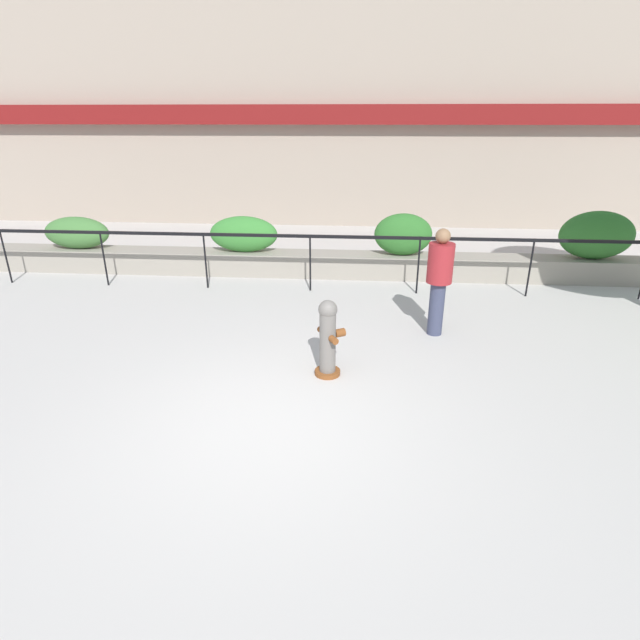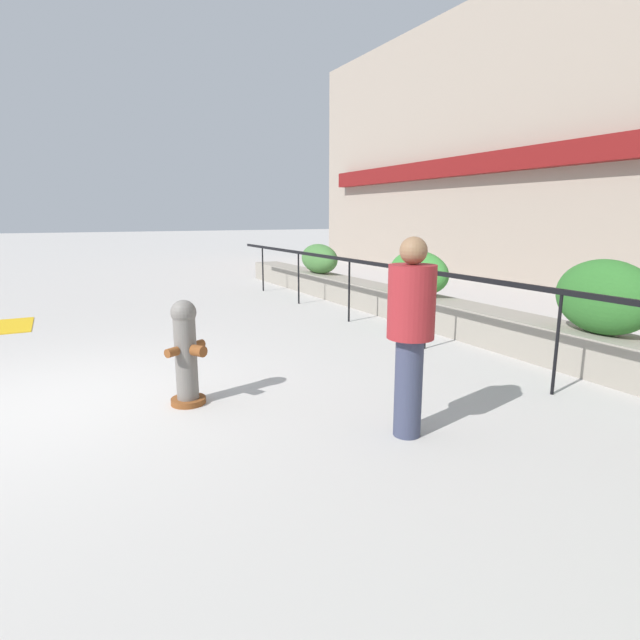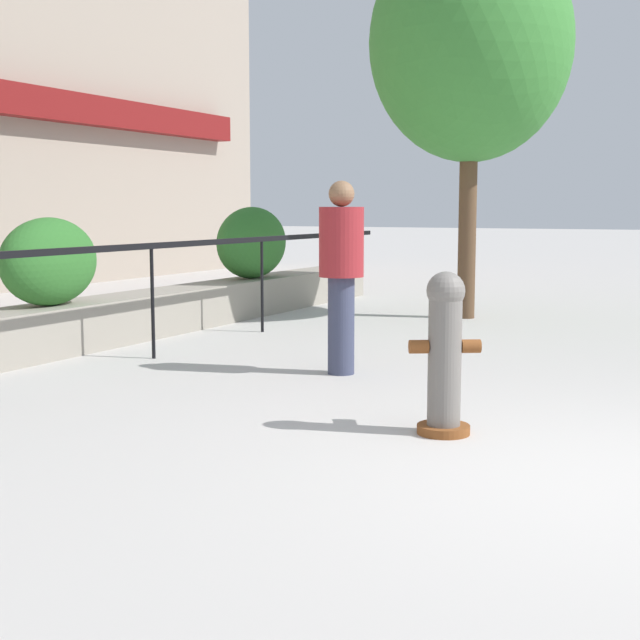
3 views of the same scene
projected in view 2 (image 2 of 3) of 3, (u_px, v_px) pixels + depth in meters
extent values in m
plane|color=#BCB7B2|center=(41.00, 407.00, 5.03)|extent=(120.00, 120.00, 0.00)
cube|color=gray|center=(481.00, 324.00, 7.70)|extent=(18.00, 0.70, 0.50)
cube|color=black|center=(428.00, 272.00, 7.03)|extent=(15.00, 0.05, 0.06)
cylinder|color=black|center=(263.00, 269.00, 12.71)|extent=(0.04, 0.04, 1.15)
cylinder|color=black|center=(299.00, 278.00, 10.86)|extent=(0.04, 0.04, 1.15)
cylinder|color=black|center=(349.00, 290.00, 9.00)|extent=(0.04, 0.04, 1.15)
cylinder|color=black|center=(426.00, 310.00, 7.14)|extent=(0.04, 0.04, 1.15)
cylinder|color=black|center=(557.00, 343.00, 5.28)|extent=(0.04, 0.04, 1.15)
ellipsoid|color=#427538|center=(319.00, 259.00, 12.29)|extent=(1.49, 0.64, 0.72)
ellipsoid|color=#387F33|center=(418.00, 273.00, 8.95)|extent=(1.50, 0.58, 0.79)
ellipsoid|color=#2D6B28|center=(604.00, 297.00, 5.91)|extent=(1.24, 0.63, 0.90)
cylinder|color=brown|center=(188.00, 401.00, 5.13)|extent=(0.48, 0.48, 0.06)
cylinder|color=slate|center=(186.00, 358.00, 5.03)|extent=(0.30, 0.30, 0.85)
sphere|color=slate|center=(183.00, 313.00, 4.94)|extent=(0.25, 0.25, 0.25)
cylinder|color=brown|center=(198.00, 351.00, 4.92)|extent=(0.18, 0.17, 0.11)
cylinder|color=brown|center=(172.00, 352.00, 4.87)|extent=(0.14, 0.15, 0.09)
cylinder|color=brown|center=(198.00, 345.00, 5.16)|extent=(0.14, 0.15, 0.09)
cylinder|color=#383D56|center=(408.00, 387.00, 4.31)|extent=(0.28, 0.28, 0.88)
cylinder|color=maroon|center=(412.00, 302.00, 4.16)|extent=(0.47, 0.47, 0.62)
sphere|color=#8C6647|center=(414.00, 251.00, 4.07)|extent=(0.23, 0.23, 0.23)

